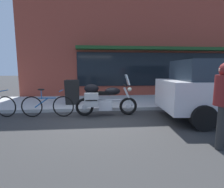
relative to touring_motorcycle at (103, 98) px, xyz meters
The scene contains 5 objects.
ground_plane 0.80m from the touring_motorcycle, 117.32° to the right, with size 80.00×80.00×0.00m, color #2C2C2C.
storefront_building 7.74m from the touring_motorcycle, 33.80° to the left, with size 20.25×0.90×7.63m.
touring_motorcycle is the anchor object (origin of this frame).
parked_bicycle 1.82m from the touring_motorcycle, behind, with size 1.70×0.48×0.93m.
sandwich_board_sign 1.80m from the touring_motorcycle, 130.75° to the left, with size 0.55×0.43×1.01m.
Camera 1 is at (0.03, -5.23, 1.55)m, focal length 27.84 mm.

